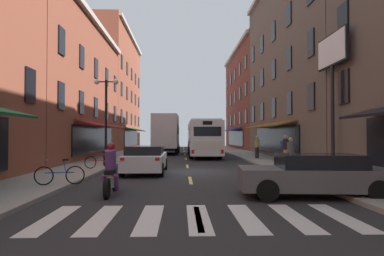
% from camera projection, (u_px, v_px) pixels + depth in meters
% --- Properties ---
extents(ground_plane, '(34.80, 80.00, 0.10)m').
position_uv_depth(ground_plane, '(188.00, 172.00, 17.66)').
color(ground_plane, '#28282B').
extents(lane_centre_dashes, '(0.14, 73.90, 0.01)m').
position_uv_depth(lane_centre_dashes, '(189.00, 172.00, 17.41)').
color(lane_centre_dashes, '#DBCC4C').
rests_on(lane_centre_dashes, ground).
extents(crosswalk_near, '(7.10, 2.80, 0.01)m').
position_uv_depth(crosswalk_near, '(198.00, 218.00, 7.67)').
color(crosswalk_near, silver).
rests_on(crosswalk_near, ground).
extents(sidewalk_left, '(3.00, 80.00, 0.14)m').
position_uv_depth(sidewalk_left, '(75.00, 170.00, 17.47)').
color(sidewalk_left, gray).
rests_on(sidewalk_left, ground).
extents(sidewalk_right, '(3.00, 80.00, 0.14)m').
position_uv_depth(sidewalk_right, '(299.00, 170.00, 17.86)').
color(sidewalk_right, gray).
rests_on(sidewalk_right, ground).
extents(storefront_row_right, '(9.44, 79.90, 15.96)m').
position_uv_depth(storefront_row_right, '(382.00, 44.00, 19.65)').
color(storefront_row_right, '#9E8466').
rests_on(storefront_row_right, ground).
extents(billboard_sign, '(0.40, 3.07, 6.77)m').
position_uv_depth(billboard_sign, '(332.00, 65.00, 16.56)').
color(billboard_sign, black).
rests_on(billboard_sign, sidewalk_right).
extents(transit_bus, '(2.69, 11.29, 3.19)m').
position_uv_depth(transit_bus, '(203.00, 138.00, 30.48)').
color(transit_bus, white).
rests_on(transit_bus, ground).
extents(box_truck, '(2.65, 7.66, 3.95)m').
position_uv_depth(box_truck, '(167.00, 134.00, 34.42)').
color(box_truck, black).
rests_on(box_truck, ground).
extents(sedan_near, '(2.03, 4.69, 1.37)m').
position_uv_depth(sedan_near, '(146.00, 159.00, 16.89)').
color(sedan_near, silver).
rests_on(sedan_near, ground).
extents(sedan_mid, '(4.62, 2.29, 1.31)m').
position_uv_depth(sedan_mid, '(314.00, 175.00, 10.34)').
color(sedan_mid, '#515154').
rests_on(sedan_mid, ground).
extents(sedan_far, '(2.03, 4.41, 1.39)m').
position_uv_depth(sedan_far, '(172.00, 144.00, 45.25)').
color(sedan_far, '#515154').
rests_on(sedan_far, ground).
extents(motorcycle_rider, '(0.62, 2.07, 1.66)m').
position_uv_depth(motorcycle_rider, '(111.00, 173.00, 10.66)').
color(motorcycle_rider, black).
rests_on(motorcycle_rider, ground).
extents(bicycle_near, '(1.69, 0.50, 0.91)m').
position_uv_depth(bicycle_near, '(100.00, 162.00, 17.73)').
color(bicycle_near, black).
rests_on(bicycle_near, sidewalk_left).
extents(bicycle_mid, '(1.69, 0.50, 0.91)m').
position_uv_depth(bicycle_mid, '(60.00, 174.00, 11.92)').
color(bicycle_mid, black).
rests_on(bicycle_mid, sidewalk_left).
extents(pedestrian_near, '(0.52, 0.36, 1.78)m').
position_uv_depth(pedestrian_near, '(285.00, 148.00, 21.27)').
color(pedestrian_near, '#B29947').
rests_on(pedestrian_near, sidewalk_right).
extents(pedestrian_mid, '(0.36, 0.36, 1.65)m').
position_uv_depth(pedestrian_mid, '(291.00, 153.00, 17.03)').
color(pedestrian_mid, black).
rests_on(pedestrian_mid, sidewalk_right).
extents(pedestrian_far, '(0.36, 0.36, 1.73)m').
position_uv_depth(pedestrian_far, '(257.00, 147.00, 25.96)').
color(pedestrian_far, black).
rests_on(pedestrian_far, sidewalk_right).
extents(street_lamp_twin, '(1.42, 0.32, 5.07)m').
position_uv_depth(street_lamp_twin, '(106.00, 117.00, 19.72)').
color(street_lamp_twin, black).
rests_on(street_lamp_twin, sidewalk_left).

